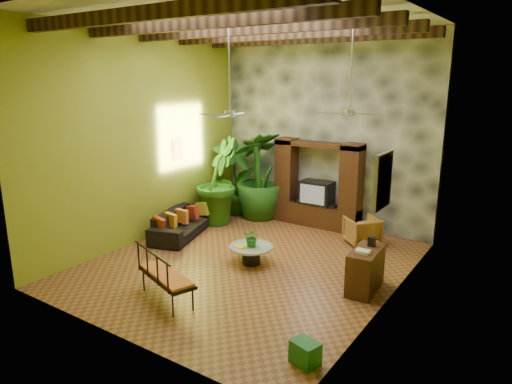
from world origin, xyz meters
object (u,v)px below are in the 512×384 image
Objects in this scene: tall_plant_a at (235,176)px; tall_plant_c at (259,175)px; entertainment_center at (317,191)px; sofa at (182,223)px; ceiling_fan_back at (350,102)px; wicker_armchair at (362,231)px; iron_bench at (163,274)px; green_bin at (305,353)px; ceiling_fan_front at (230,103)px; side_console at (365,270)px; coffee_table at (251,252)px; tall_plant_b at (217,180)px.

tall_plant_a is 0.75m from tall_plant_c.
sofa is at bearing -133.44° from entertainment_center.
wicker_armchair is at bearing 91.73° from ceiling_fan_back.
tall_plant_a is at bearing 132.65° from iron_bench.
iron_bench reaches higher than green_bin.
ceiling_fan_front is 4.08m from side_console.
wicker_armchair is at bearing 57.83° from coffee_table.
entertainment_center is 1.62× the size of iron_bench.
ceiling_fan_front is 0.81× the size of tall_plant_a.
ceiling_fan_back is 4.84m from tall_plant_a.
tall_plant_c is at bearing -36.43° from sofa.
ceiling_fan_back is (1.80, 1.60, 0.00)m from ceiling_fan_front.
tall_plant_b is 1.23m from tall_plant_c.
wicker_armchair is at bearing -82.81° from sofa.
ceiling_fan_back reaches higher than sofa.
tall_plant_c is at bearing 128.70° from green_bin.
ceiling_fan_front is at bearing 9.09° from wicker_armchair.
green_bin is at bearing -36.45° from ceiling_fan_front.
tall_plant_a is at bearing 148.56° from side_console.
coffee_table is (0.23, 0.39, -3.15)m from ceiling_fan_front.
sofa is at bearing 167.69° from coffee_table.
entertainment_center is 1.29× the size of ceiling_fan_back.
ceiling_fan_back is 4.89m from iron_bench.
entertainment_center reaches higher than green_bin.
ceiling_fan_front reaches higher than tall_plant_a.
entertainment_center is at bearing 126.17° from side_console.
tall_plant_b is 2.34× the size of side_console.
tall_plant_b reaches higher than iron_bench.
entertainment_center is 6.26× the size of green_bin.
tall_plant_c reaches higher than tall_plant_b.
ceiling_fan_back reaches higher than entertainment_center.
iron_bench is at bearing -160.42° from sofa.
ceiling_fan_back is 3.72m from coffee_table.
ceiling_fan_back is at bearing 37.47° from coffee_table.
tall_plant_b is at bearing 156.52° from side_console.
tall_plant_c is (-3.24, 0.46, 0.89)m from wicker_armchair.
sofa is 5.75× the size of green_bin.
entertainment_center reaches higher than side_console.
tall_plant_c is 5.09m from side_console.
tall_plant_b is 6.76m from green_bin.
tall_plant_a reaches higher than wicker_armchair.
iron_bench is (-0.27, -5.44, -0.42)m from entertainment_center.
entertainment_center is 1.02× the size of tall_plant_b.
tall_plant_b is (0.02, -0.82, 0.03)m from tall_plant_a.
ceiling_fan_front is 1.00× the size of ceiling_fan_back.
tall_plant_a is 5.60m from side_console.
tall_plant_b reaches higher than wicker_armchair.
tall_plant_c is at bearing 152.61° from ceiling_fan_back.
tall_plant_c reaches higher than side_console.
entertainment_center is at bearing 106.76° from iron_bench.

